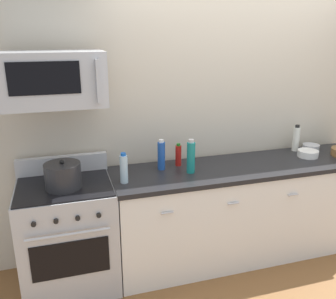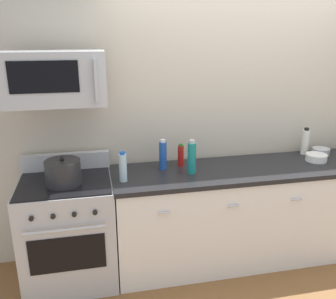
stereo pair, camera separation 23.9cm
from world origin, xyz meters
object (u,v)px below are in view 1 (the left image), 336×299
microwave (54,79)px  bottle_vinegar_white (296,139)px  bottle_hot_sauce_red (178,155)px  stockpot (63,176)px  bottle_soda_blue (161,155)px  bowl_white_ceramic (308,153)px  bottle_water_clear (124,169)px  bottle_sparkling_teal (191,157)px  bowl_steel_prep (311,147)px  range_oven (69,235)px

microwave → bottle_vinegar_white: bearing=4.6°
bottle_hot_sauce_red → stockpot: 1.04m
microwave → bottle_soda_blue: size_ratio=2.73×
microwave → bowl_white_ceramic: size_ratio=3.80×
bottle_water_clear → stockpot: bearing=176.1°
bottle_sparkling_teal → stockpot: bearing=-178.8°
bottle_vinegar_white → bottle_hot_sauce_red: bearing=-177.0°
bowl_steel_prep → range_oven: bearing=-175.7°
bottle_soda_blue → bowl_white_ceramic: bearing=-3.6°
microwave → bowl_steel_prep: bearing=3.2°
bowl_white_ceramic → bowl_steel_prep: bowl_white_ceramic is taller
bottle_vinegar_white → bottle_water_clear: 1.85m
bottle_hot_sauce_red → stockpot: size_ratio=0.74×
range_oven → bottle_hot_sauce_red: bottle_hot_sauce_red is taller
bottle_sparkling_teal → bottle_water_clear: bearing=-174.7°
bowl_white_ceramic → bottle_water_clear: bearing=-176.5°
bottle_soda_blue → stockpot: 0.86m
bottle_water_clear → stockpot: (-0.47, 0.03, -0.02)m
bottle_soda_blue → bowl_steel_prep: 1.61m
bottle_vinegar_white → bottle_soda_blue: (-1.46, -0.11, 0.00)m
bottle_water_clear → bottle_hot_sauce_red: size_ratio=1.22×
range_oven → bottle_vinegar_white: 2.38m
bowl_white_ceramic → bottle_hot_sauce_red: bearing=173.9°
range_oven → bowl_white_ceramic: (2.30, 0.03, 0.49)m
microwave → bottle_hot_sauce_red: microwave is taller
range_oven → bowl_white_ceramic: bearing=0.7°
bottle_soda_blue → stockpot: bearing=-168.5°
bowl_steel_prep → bottle_sparkling_teal: bearing=-171.3°
bottle_vinegar_white → bowl_white_ceramic: size_ratio=1.37×
bowl_steel_prep → bottle_water_clear: bearing=-172.3°
bottle_hot_sauce_red → stockpot: bearing=-167.9°
bottle_vinegar_white → microwave: bearing=-175.4°
bowl_white_ceramic → stockpot: (-2.30, -0.08, 0.07)m
stockpot → bottle_vinegar_white: bearing=7.0°
bottle_hot_sauce_red → bottle_soda_blue: bearing=-165.2°
bottle_soda_blue → bottle_hot_sauce_red: bearing=14.8°
range_oven → bottle_vinegar_white: bottle_vinegar_white is taller
bowl_white_ceramic → stockpot: bearing=-178.0°
microwave → bottle_sparkling_teal: size_ratio=2.50×
bottle_water_clear → bottle_soda_blue: bottle_soda_blue is taller
bottle_sparkling_teal → bowl_steel_prep: 1.41m
range_oven → stockpot: size_ratio=3.83×
range_oven → bowl_steel_prep: bearing=4.3°
bottle_water_clear → bottle_soda_blue: bearing=28.8°
bottle_vinegar_white → bottle_water_clear: size_ratio=1.06×
range_oven → microwave: bearing=89.7°
bottle_soda_blue → bowl_steel_prep: bearing=2.3°
bowl_white_ceramic → stockpot: stockpot is taller
bottle_sparkling_teal → bottle_hot_sauce_red: size_ratio=1.44×
microwave → bottle_water_clear: microwave is taller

